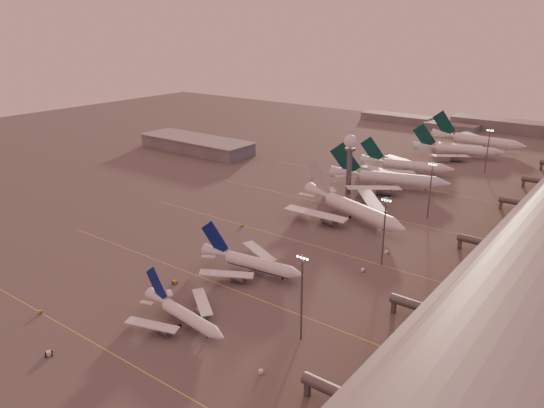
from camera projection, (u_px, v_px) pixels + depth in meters
The scene contains 25 objects.
ground at pixel (157, 279), 176.33m from camera, with size 700.00×700.00×0.00m, color #535151.
taxiway_markings at pixel (322, 247), 201.44m from camera, with size 180.00×185.25×0.02m.
hangar at pixel (196, 144), 348.76m from camera, with size 82.00×27.00×8.50m.
radar_tower at pixel (350, 152), 257.04m from camera, with size 6.40×6.40×31.10m.
mast_a at pixel (302, 294), 138.78m from camera, with size 3.60×0.56×25.00m.
mast_b at pixel (384, 229), 181.94m from camera, with size 3.60×0.56×25.00m.
mast_c at pixel (430, 188), 226.24m from camera, with size 3.60×0.56×25.00m.
mast_d at pixel (488, 149), 295.20m from camera, with size 3.60×0.56×25.00m.
distant_horizon at pixel (474, 124), 418.59m from camera, with size 165.00×37.50×9.00m.
narrowbody_near at pixel (184, 317), 148.89m from camera, with size 34.53×27.42×13.52m.
narrowbody_mid at pixel (252, 264), 179.66m from camera, with size 40.49×32.16×15.84m.
widebody_white at pixel (353, 211), 227.75m from camera, with size 59.68×46.99×21.95m.
greentail_a at pixel (389, 181), 270.08m from camera, with size 59.72×47.53×22.33m.
greentail_b at pixel (406, 167), 297.71m from camera, with size 52.05×41.57×19.20m.
greentail_c at pixel (458, 152), 331.69m from camera, with size 53.78×42.74×20.24m.
greentail_d at pixel (477, 143), 354.57m from camera, with size 63.74×51.42×23.14m.
gsv_truck_a at pixel (41, 311), 155.20m from camera, with size 5.06×2.04×2.02m.
gsv_tug_near at pixel (49, 354), 135.94m from camera, with size 4.10×4.67×1.14m.
gsv_catering_a at pixel (262, 367), 128.50m from camera, with size 5.33×4.12×4.00m.
gsv_tug_mid at pixel (175, 282), 173.21m from camera, with size 4.17×3.54×1.02m.
gsv_truck_b at pixel (364, 269), 180.91m from camera, with size 5.70×2.31×2.27m.
gsv_truck_c at pixel (243, 224), 221.17m from camera, with size 5.19×3.29×1.97m.
gsv_catering_b at pixel (387, 248), 194.73m from camera, with size 5.87×3.29×4.57m.
gsv_tug_far at pixel (368, 205), 245.48m from camera, with size 4.04×3.72×0.99m.
gsv_truck_d at pixel (314, 174), 291.82m from camera, with size 3.86×6.36×2.42m.
Camera 1 is at (126.17, -103.12, 81.53)m, focal length 35.00 mm.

